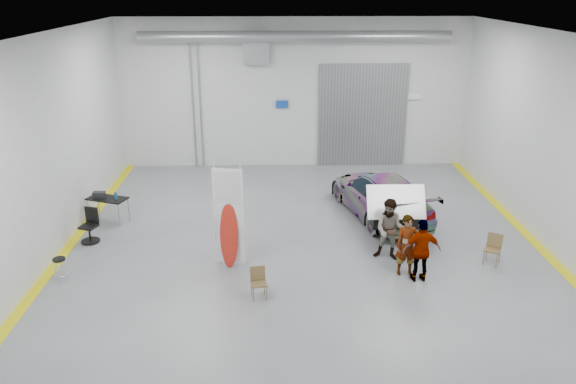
{
  "coord_description": "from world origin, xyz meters",
  "views": [
    {
      "loc": [
        -0.85,
        -14.59,
        7.22
      ],
      "look_at": [
        -0.45,
        0.7,
        1.5
      ],
      "focal_mm": 35.0,
      "sensor_mm": 36.0,
      "label": 1
    }
  ],
  "objects_px": {
    "surfboard_display": "(230,226)",
    "folding_chair_far": "(492,255)",
    "folding_chair_near": "(259,289)",
    "office_chair": "(90,227)",
    "sedan_car": "(380,195)",
    "shop_stool": "(61,270)",
    "person_a": "(407,245)",
    "person_b": "(390,230)",
    "person_c": "(422,251)",
    "work_table": "(105,198)"
  },
  "relations": [
    {
      "from": "surfboard_display",
      "to": "folding_chair_far",
      "type": "xyz_separation_m",
      "value": [
        7.08,
        -0.07,
        -0.93
      ]
    },
    {
      "from": "folding_chair_near",
      "to": "office_chair",
      "type": "distance_m",
      "value": 6.08
    },
    {
      "from": "folding_chair_far",
      "to": "folding_chair_near",
      "type": "bearing_deg",
      "value": -133.03
    },
    {
      "from": "sedan_car",
      "to": "office_chair",
      "type": "height_order",
      "value": "sedan_car"
    },
    {
      "from": "surfboard_display",
      "to": "shop_stool",
      "type": "relative_size",
      "value": 4.48
    },
    {
      "from": "person_a",
      "to": "office_chair",
      "type": "distance_m",
      "value": 9.18
    },
    {
      "from": "person_b",
      "to": "sedan_car",
      "type": "bearing_deg",
      "value": 103.83
    },
    {
      "from": "person_c",
      "to": "folding_chair_near",
      "type": "xyz_separation_m",
      "value": [
        -4.12,
        -0.77,
        -0.6
      ]
    },
    {
      "from": "person_a",
      "to": "office_chair",
      "type": "height_order",
      "value": "person_a"
    },
    {
      "from": "surfboard_display",
      "to": "shop_stool",
      "type": "distance_m",
      "value": 4.46
    },
    {
      "from": "shop_stool",
      "to": "person_b",
      "type": "bearing_deg",
      "value": 6.97
    },
    {
      "from": "person_a",
      "to": "work_table",
      "type": "relative_size",
      "value": 1.19
    },
    {
      "from": "person_a",
      "to": "office_chair",
      "type": "relative_size",
      "value": 1.63
    },
    {
      "from": "person_c",
      "to": "folding_chair_near",
      "type": "height_order",
      "value": "person_c"
    },
    {
      "from": "surfboard_display",
      "to": "work_table",
      "type": "height_order",
      "value": "surfboard_display"
    },
    {
      "from": "person_c",
      "to": "shop_stool",
      "type": "height_order",
      "value": "person_c"
    },
    {
      "from": "person_a",
      "to": "person_c",
      "type": "distance_m",
      "value": 0.45
    },
    {
      "from": "person_b",
      "to": "office_chair",
      "type": "xyz_separation_m",
      "value": [
        -8.63,
        1.35,
        -0.43
      ]
    },
    {
      "from": "person_b",
      "to": "office_chair",
      "type": "bearing_deg",
      "value": -169.52
    },
    {
      "from": "surfboard_display",
      "to": "work_table",
      "type": "distance_m",
      "value": 5.31
    },
    {
      "from": "folding_chair_far",
      "to": "office_chair",
      "type": "distance_m",
      "value": 11.5
    },
    {
      "from": "office_chair",
      "to": "shop_stool",
      "type": "bearing_deg",
      "value": -72.33
    },
    {
      "from": "person_a",
      "to": "folding_chair_far",
      "type": "bearing_deg",
      "value": 10.01
    },
    {
      "from": "folding_chair_far",
      "to": "work_table",
      "type": "xyz_separation_m",
      "value": [
        -11.3,
        3.26,
        0.53
      ]
    },
    {
      "from": "shop_stool",
      "to": "office_chair",
      "type": "bearing_deg",
      "value": 89.42
    },
    {
      "from": "work_table",
      "to": "office_chair",
      "type": "xyz_separation_m",
      "value": [
        -0.07,
        -1.53,
        -0.34
      ]
    },
    {
      "from": "person_b",
      "to": "shop_stool",
      "type": "relative_size",
      "value": 2.68
    },
    {
      "from": "sedan_car",
      "to": "folding_chair_far",
      "type": "distance_m",
      "value": 4.3
    },
    {
      "from": "person_a",
      "to": "person_b",
      "type": "bearing_deg",
      "value": 105.71
    },
    {
      "from": "person_b",
      "to": "person_c",
      "type": "relative_size",
      "value": 1.04
    },
    {
      "from": "surfboard_display",
      "to": "folding_chair_near",
      "type": "bearing_deg",
      "value": -56.65
    },
    {
      "from": "person_c",
      "to": "surfboard_display",
      "type": "distance_m",
      "value": 4.99
    },
    {
      "from": "sedan_car",
      "to": "folding_chair_near",
      "type": "height_order",
      "value": "sedan_car"
    },
    {
      "from": "surfboard_display",
      "to": "folding_chair_near",
      "type": "relative_size",
      "value": 3.77
    },
    {
      "from": "person_c",
      "to": "shop_stool",
      "type": "relative_size",
      "value": 2.58
    },
    {
      "from": "work_table",
      "to": "folding_chair_far",
      "type": "bearing_deg",
      "value": -16.12
    },
    {
      "from": "folding_chair_near",
      "to": "work_table",
      "type": "height_order",
      "value": "work_table"
    },
    {
      "from": "shop_stool",
      "to": "work_table",
      "type": "bearing_deg",
      "value": 88.6
    },
    {
      "from": "person_b",
      "to": "folding_chair_far",
      "type": "bearing_deg",
      "value": 11.17
    },
    {
      "from": "sedan_car",
      "to": "shop_stool",
      "type": "bearing_deg",
      "value": 10.98
    },
    {
      "from": "folding_chair_far",
      "to": "shop_stool",
      "type": "relative_size",
      "value": 1.28
    },
    {
      "from": "person_b",
      "to": "office_chair",
      "type": "relative_size",
      "value": 1.73
    },
    {
      "from": "person_a",
      "to": "person_c",
      "type": "bearing_deg",
      "value": -51.11
    },
    {
      "from": "folding_chair_far",
      "to": "work_table",
      "type": "bearing_deg",
      "value": -163.46
    },
    {
      "from": "person_c",
      "to": "folding_chair_near",
      "type": "bearing_deg",
      "value": 7.86
    },
    {
      "from": "sedan_car",
      "to": "person_b",
      "type": "distance_m",
      "value": 3.15
    },
    {
      "from": "sedan_car",
      "to": "folding_chair_far",
      "type": "xyz_separation_m",
      "value": [
        2.44,
        -3.52,
        -0.45
      ]
    },
    {
      "from": "folding_chair_near",
      "to": "work_table",
      "type": "xyz_separation_m",
      "value": [
        -5.0,
        4.87,
        0.54
      ]
    },
    {
      "from": "person_a",
      "to": "surfboard_display",
      "type": "xyz_separation_m",
      "value": [
        -4.61,
        0.56,
        0.36
      ]
    },
    {
      "from": "person_c",
      "to": "folding_chair_far",
      "type": "relative_size",
      "value": 2.01
    }
  ]
}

